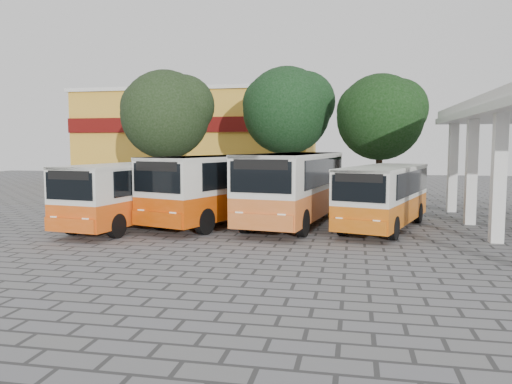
% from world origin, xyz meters
% --- Properties ---
extents(ground, '(90.00, 90.00, 0.00)m').
position_xyz_m(ground, '(0.00, 0.00, 0.00)').
color(ground, slate).
rests_on(ground, ground).
extents(shophouse_block, '(20.40, 10.40, 8.30)m').
position_xyz_m(shophouse_block, '(-11.00, 25.99, 4.16)').
color(shophouse_block, gold).
rests_on(shophouse_block, ground).
extents(bus_far_left, '(3.47, 7.95, 2.76)m').
position_xyz_m(bus_far_left, '(-6.82, 2.52, 1.60)').
color(bus_far_left, '#D34D0E').
rests_on(bus_far_left, ground).
extents(bus_centre_left, '(5.18, 9.08, 3.07)m').
position_xyz_m(bus_centre_left, '(-3.30, 4.30, 1.78)').
color(bus_centre_left, '#C54203').
rests_on(bus_centre_left, ground).
extents(bus_centre_right, '(4.04, 9.18, 3.19)m').
position_xyz_m(bus_centre_right, '(0.07, 4.55, 1.84)').
color(bus_centre_right, '#D16427').
rests_on(bus_centre_right, ground).
extents(bus_far_right, '(4.33, 7.86, 2.67)m').
position_xyz_m(bus_far_right, '(3.97, 4.12, 1.54)').
color(bus_far_right, '#C4590B').
rests_on(bus_far_right, ground).
extents(tree_left, '(5.94, 5.65, 8.33)m').
position_xyz_m(tree_left, '(-9.15, 12.94, 5.69)').
color(tree_left, '#493618').
rests_on(tree_left, ground).
extents(tree_middle, '(6.09, 5.80, 8.74)m').
position_xyz_m(tree_middle, '(-1.70, 15.65, 6.02)').
color(tree_middle, '#362815').
rests_on(tree_middle, ground).
extents(tree_right, '(5.44, 5.18, 7.82)m').
position_xyz_m(tree_right, '(4.24, 13.63, 5.40)').
color(tree_right, '#342318').
rests_on(tree_right, ground).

